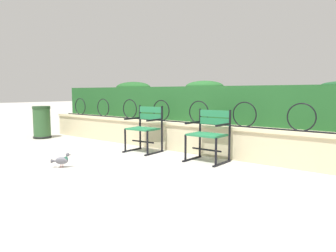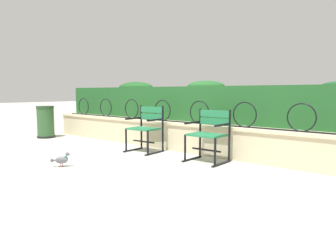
# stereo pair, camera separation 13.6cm
# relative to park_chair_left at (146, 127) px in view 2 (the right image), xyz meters

# --- Properties ---
(ground_plane) EXTENTS (60.00, 60.00, 0.00)m
(ground_plane) POSITION_rel_park_chair_left_xyz_m (0.70, -0.27, -0.46)
(ground_plane) COLOR #BCB7AD
(stone_wall) EXTENTS (8.27, 0.41, 0.55)m
(stone_wall) POSITION_rel_park_chair_left_xyz_m (0.70, 0.52, -0.18)
(stone_wall) COLOR beige
(stone_wall) RESTS_ON ground
(iron_arch_fence) EXTENTS (7.71, 0.02, 0.42)m
(iron_arch_fence) POSITION_rel_park_chair_left_xyz_m (0.49, 0.45, 0.27)
(iron_arch_fence) COLOR black
(iron_arch_fence) RESTS_ON stone_wall
(hedge_row) EXTENTS (8.11, 0.63, 0.81)m
(hedge_row) POSITION_rel_park_chair_left_xyz_m (0.66, 1.01, 0.46)
(hedge_row) COLOR #1E5123
(hedge_row) RESTS_ON stone_wall
(park_chair_left) EXTENTS (0.61, 0.55, 0.86)m
(park_chair_left) POSITION_rel_park_chair_left_xyz_m (0.00, 0.00, 0.00)
(park_chair_left) COLOR #237547
(park_chair_left) RESTS_ON ground
(park_chair_right) EXTENTS (0.61, 0.53, 0.84)m
(park_chair_right) POSITION_rel_park_chair_left_xyz_m (1.37, 0.05, -0.00)
(park_chair_right) COLOR #237547
(park_chair_right) RESTS_ON ground
(pigeon_near_chairs) EXTENTS (0.24, 0.23, 0.22)m
(pigeon_near_chairs) POSITION_rel_park_chair_left_xyz_m (-0.11, -1.71, -0.35)
(pigeon_near_chairs) COLOR slate
(pigeon_near_chairs) RESTS_ON ground
(trash_bin) EXTENTS (0.44, 0.44, 0.78)m
(trash_bin) POSITION_rel_park_chair_left_xyz_m (-3.16, -0.31, -0.09)
(trash_bin) COLOR #2D562D
(trash_bin) RESTS_ON ground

